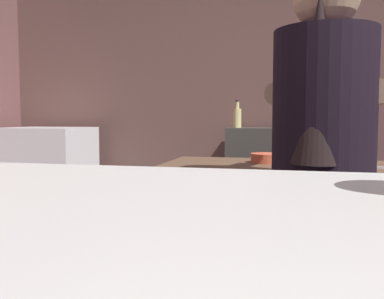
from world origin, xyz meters
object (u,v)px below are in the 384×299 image
(bartender, at_px, (322,171))
(mixing_bowl, at_px, (268,158))
(bottle_vinegar, at_px, (291,116))
(mini_fridge, at_px, (49,192))
(bottle_hot_sauce, at_px, (237,117))
(bottle_soy, at_px, (312,116))

(bartender, xyz_separation_m, mixing_bowl, (-0.21, 0.53, -0.01))
(bottle_vinegar, bearing_deg, bartender, -86.61)
(mini_fridge, bearing_deg, mixing_bowl, -29.39)
(bartender, xyz_separation_m, bottle_hot_sauce, (-0.50, 1.72, 0.18))
(bottle_vinegar, bearing_deg, mini_fridge, -175.42)
(bottle_hot_sauce, height_order, bottle_soy, bottle_soy)
(bartender, bearing_deg, mini_fridge, 67.33)
(bottle_hot_sauce, bearing_deg, mixing_bowl, -76.16)
(bottle_hot_sauce, distance_m, bottle_vinegar, 0.40)
(mini_fridge, xyz_separation_m, bottle_soy, (2.06, 0.15, 0.61))
(bartender, height_order, bottle_vinegar, bartender)
(mini_fridge, height_order, bartender, bartender)
(bottle_hot_sauce, xyz_separation_m, bottle_soy, (0.55, -0.02, 0.01))
(bartender, height_order, bottle_hot_sauce, bartender)
(bottle_soy, bearing_deg, bottle_hot_sauce, 178.19)
(bottle_hot_sauce, bearing_deg, bottle_vinegar, -2.45)
(mini_fridge, bearing_deg, bottle_hot_sauce, 6.42)
(bartender, height_order, mixing_bowl, bartender)
(bottle_soy, bearing_deg, bottle_vinegar, 179.89)
(mini_fridge, height_order, bottle_soy, bottle_soy)
(bottle_vinegar, bearing_deg, bottle_soy, -0.11)
(mixing_bowl, xyz_separation_m, bottle_vinegar, (0.11, 1.17, 0.20))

